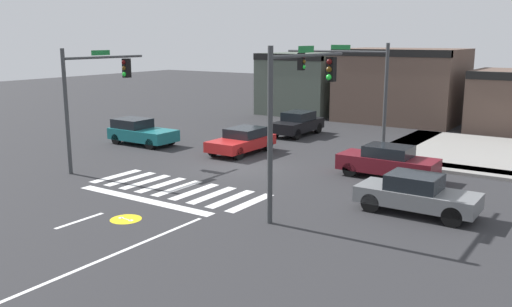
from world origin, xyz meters
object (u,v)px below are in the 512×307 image
(car_maroon, at_px, (388,162))
(car_red, at_px, (242,140))
(car_gray, at_px, (416,194))
(car_teal, at_px, (140,132))
(traffic_signal_northeast, at_px, (347,78))
(car_black, at_px, (298,123))
(traffic_signal_southeast, at_px, (299,96))
(traffic_signal_southwest, at_px, (95,86))

(car_maroon, distance_m, car_red, 8.58)
(car_red, relative_size, car_gray, 1.00)
(car_teal, bearing_deg, traffic_signal_northeast, 19.22)
(car_black, bearing_deg, car_maroon, 50.12)
(traffic_signal_southeast, distance_m, traffic_signal_northeast, 10.02)
(car_maroon, relative_size, car_red, 1.04)
(car_black, relative_size, car_gray, 1.00)
(traffic_signal_northeast, xyz_separation_m, car_teal, (-11.32, -3.95, -3.39))
(traffic_signal_northeast, bearing_deg, car_red, 28.78)
(car_maroon, relative_size, car_gray, 1.03)
(traffic_signal_southeast, xyz_separation_m, car_red, (-7.45, 7.01, -3.45))
(car_gray, bearing_deg, car_red, -24.63)
(traffic_signal_northeast, bearing_deg, car_maroon, 136.81)
(traffic_signal_southeast, relative_size, car_maroon, 1.36)
(traffic_signal_northeast, xyz_separation_m, car_gray, (6.39, -7.82, -3.41))
(car_black, relative_size, car_teal, 1.03)
(traffic_signal_southeast, bearing_deg, traffic_signal_northeast, 15.02)
(traffic_signal_northeast, height_order, car_gray, traffic_signal_northeast)
(traffic_signal_southwest, height_order, car_maroon, traffic_signal_southwest)
(traffic_signal_southeast, height_order, car_black, traffic_signal_southeast)
(traffic_signal_northeast, height_order, car_red, traffic_signal_northeast)
(car_red, bearing_deg, car_gray, 65.37)
(car_maroon, bearing_deg, traffic_signal_northeast, 136.81)
(car_teal, bearing_deg, traffic_signal_southwest, -64.33)
(traffic_signal_southwest, relative_size, car_black, 1.35)
(traffic_signal_northeast, bearing_deg, car_teal, 19.22)
(traffic_signal_northeast, distance_m, car_maroon, 6.09)
(car_teal, relative_size, car_gray, 0.97)
(traffic_signal_southwest, relative_size, car_red, 1.37)
(traffic_signal_southeast, height_order, car_gray, traffic_signal_southeast)
(traffic_signal_southwest, bearing_deg, car_gray, -84.74)
(car_maroon, height_order, car_gray, car_maroon)
(traffic_signal_southeast, distance_m, car_gray, 5.44)
(traffic_signal_southwest, height_order, car_teal, traffic_signal_southwest)
(traffic_signal_southeast, xyz_separation_m, car_teal, (-13.92, 5.73, -3.41))
(traffic_signal_southwest, distance_m, car_black, 13.98)
(traffic_signal_southeast, height_order, car_maroon, traffic_signal_southeast)
(car_gray, bearing_deg, car_black, -45.50)
(car_black, bearing_deg, traffic_signal_northeast, 52.73)
(car_black, distance_m, car_teal, 10.00)
(traffic_signal_southwest, distance_m, car_teal, 6.66)
(traffic_signal_southwest, distance_m, car_red, 8.30)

